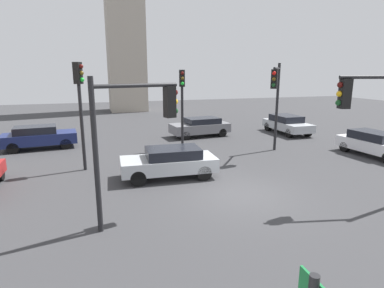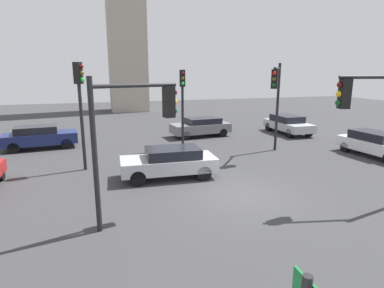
# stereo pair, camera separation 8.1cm
# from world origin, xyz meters

# --- Properties ---
(ground_plane) EXTENTS (82.94, 82.94, 0.00)m
(ground_plane) POSITION_xyz_m (0.00, 0.00, 0.00)
(ground_plane) COLOR #38383A
(traffic_light_0) EXTENTS (0.37, 0.48, 4.88)m
(traffic_light_0) POSITION_xyz_m (-0.14, 7.95, 3.41)
(traffic_light_0) COLOR black
(traffic_light_0) RESTS_ON ground_plane
(traffic_light_1) EXTENTS (3.06, 0.84, 4.94)m
(traffic_light_1) POSITION_xyz_m (4.09, -2.25, 3.45)
(traffic_light_1) COLOR black
(traffic_light_1) RESTS_ON ground_plane
(traffic_light_2) EXTENTS (2.76, 0.96, 4.66)m
(traffic_light_2) POSITION_xyz_m (-4.13, -1.05, 3.27)
(traffic_light_2) COLOR black
(traffic_light_2) RESTS_ON ground_plane
(traffic_light_3) EXTENTS (0.49, 0.44, 5.20)m
(traffic_light_3) POSITION_xyz_m (-5.92, 5.23, 3.63)
(traffic_light_3) COLOR black
(traffic_light_3) RESTS_ON ground_plane
(traffic_light_4) EXTENTS (1.75, 2.20, 5.26)m
(traffic_light_4) POSITION_xyz_m (4.54, 5.06, 3.66)
(traffic_light_4) COLOR black
(traffic_light_4) RESTS_ON ground_plane
(car_0) EXTENTS (1.96, 4.39, 1.42)m
(car_0) POSITION_xyz_m (9.13, 10.49, 0.76)
(car_0) COLOR #ADB2B7
(car_0) RESTS_ON ground_plane
(car_1) EXTENTS (4.48, 2.17, 1.46)m
(car_1) POSITION_xyz_m (-8.74, 10.72, 0.78)
(car_1) COLOR navy
(car_1) RESTS_ON ground_plane
(car_2) EXTENTS (4.51, 2.28, 1.40)m
(car_2) POSITION_xyz_m (2.23, 11.39, 0.75)
(car_2) COLOR slate
(car_2) RESTS_ON ground_plane
(car_4) EXTENTS (4.39, 2.03, 1.39)m
(car_4) POSITION_xyz_m (-2.19, 2.85, 0.75)
(car_4) COLOR #ADB2B7
(car_4) RESTS_ON ground_plane
(car_5) EXTENTS (2.01, 4.30, 1.41)m
(car_5) POSITION_xyz_m (9.93, 3.01, 0.74)
(car_5) COLOR silver
(car_5) RESTS_ON ground_plane
(skyline_tower) EXTENTS (4.36, 4.36, 23.40)m
(skyline_tower) POSITION_xyz_m (-1.11, 29.52, 11.70)
(skyline_tower) COLOR #A89E8E
(skyline_tower) RESTS_ON ground_plane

